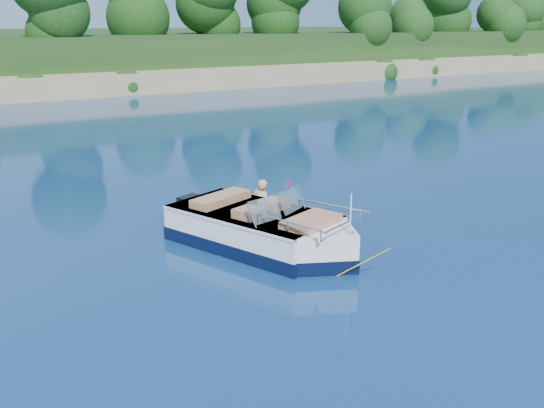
{
  "coord_description": "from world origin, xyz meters",
  "views": [
    {
      "loc": [
        -7.27,
        -7.9,
        5.07
      ],
      "look_at": [
        0.03,
        4.0,
        0.85
      ],
      "focal_mm": 40.0,
      "sensor_mm": 36.0,
      "label": 1
    }
  ],
  "objects": [
    {
      "name": "tow_tube",
      "position": [
        0.71,
        5.62,
        0.1
      ],
      "size": [
        1.86,
        1.86,
        0.39
      ],
      "rotation": [
        0.0,
        0.0,
        -0.31
      ],
      "color": "#FAC600",
      "rests_on": "ground"
    },
    {
      "name": "motorboat",
      "position": [
        -0.48,
        3.41,
        0.38
      ],
      "size": [
        3.32,
        5.58,
        1.95
      ],
      "rotation": [
        0.0,
        0.0,
        0.35
      ],
      "color": "white",
      "rests_on": "ground"
    },
    {
      "name": "boy",
      "position": [
        0.65,
        5.66,
        0.0
      ],
      "size": [
        0.66,
        0.9,
        1.62
      ],
      "primitive_type": "imported",
      "rotation": [
        0.0,
        -0.17,
        1.96
      ],
      "color": "tan",
      "rests_on": "ground"
    },
    {
      "name": "treeline",
      "position": [
        0.04,
        41.01,
        5.55
      ],
      "size": [
        150.0,
        7.12,
        8.19
      ],
      "color": "black",
      "rests_on": "ground"
    },
    {
      "name": "ground",
      "position": [
        0.0,
        0.0,
        0.0
      ],
      "size": [
        160.0,
        160.0,
        0.0
      ],
      "primitive_type": "plane",
      "color": "#0B284F",
      "rests_on": "ground"
    }
  ]
}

